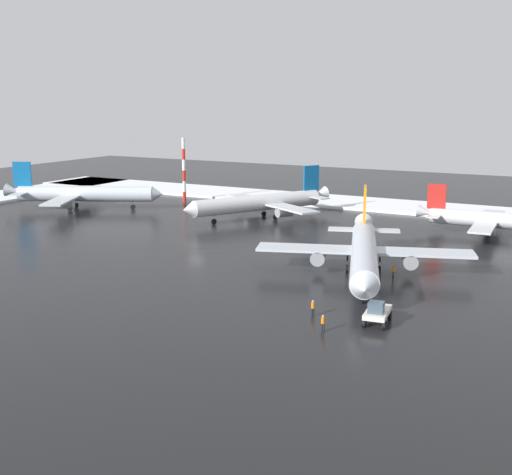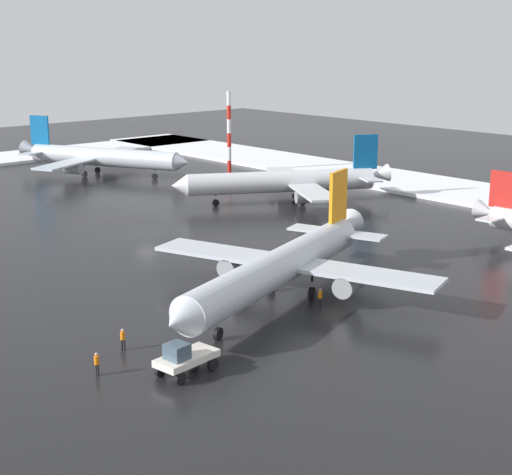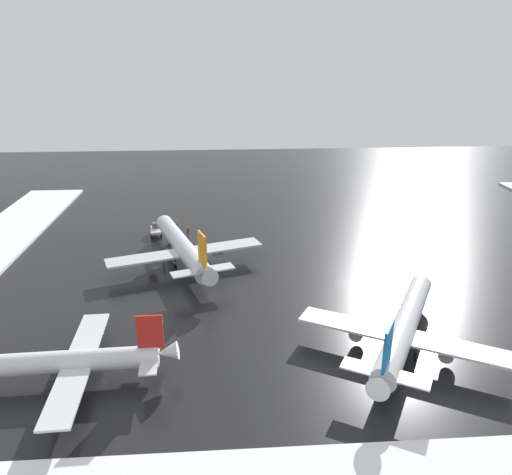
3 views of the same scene
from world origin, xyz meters
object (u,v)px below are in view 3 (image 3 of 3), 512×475
object	(u,v)px
airplane_foreground_jet	(183,247)
ground_crew_beside_wing	(177,223)
airplane_far_rear	(64,362)
pushback_tug	(156,229)
airplane_parked_starboard	(404,327)
ground_crew_mid_apron	(188,229)
ground_crew_by_nose_gear	(164,262)

from	to	relation	value
airplane_foreground_jet	ground_crew_beside_wing	bearing A→B (deg)	-10.83
airplane_far_rear	airplane_foreground_jet	bearing A→B (deg)	-110.81
pushback_tug	ground_crew_beside_wing	world-z (taller)	pushback_tug
airplane_parked_starboard	ground_crew_mid_apron	bearing A→B (deg)	62.83
airplane_far_rear	ground_crew_mid_apron	world-z (taller)	airplane_far_rear
ground_crew_by_nose_gear	ground_crew_mid_apron	bearing A→B (deg)	-117.96
airplane_foreground_jet	airplane_far_rear	xyz separation A→B (m)	(-11.45, -34.19, -0.62)
pushback_tug	ground_crew_mid_apron	distance (m)	6.70
ground_crew_beside_wing	ground_crew_mid_apron	world-z (taller)	same
ground_crew_mid_apron	ground_crew_by_nose_gear	xyz separation A→B (m)	(-3.27, -18.19, 0.00)
airplane_foreground_jet	airplane_far_rear	world-z (taller)	airplane_foreground_jet
ground_crew_by_nose_gear	airplane_far_rear	bearing A→B (deg)	58.59
ground_crew_mid_apron	ground_crew_by_nose_gear	bearing A→B (deg)	-52.31
ground_crew_beside_wing	airplane_parked_starboard	bearing A→B (deg)	29.94
ground_crew_mid_apron	airplane_far_rear	bearing A→B (deg)	-54.54
airplane_parked_starboard	ground_crew_by_nose_gear	world-z (taller)	airplane_parked_starboard
airplane_parked_starboard	airplane_far_rear	size ratio (longest dim) A/B	1.06
airplane_foreground_jet	ground_crew_by_nose_gear	distance (m)	4.41
ground_crew_beside_wing	ground_crew_mid_apron	bearing A→B (deg)	31.68
airplane_foreground_jet	ground_crew_mid_apron	bearing A→B (deg)	-18.13
ground_crew_mid_apron	pushback_tug	bearing A→B (deg)	-125.22
airplane_far_rear	ground_crew_mid_apron	distance (m)	52.26
pushback_tug	ground_crew_by_nose_gear	bearing A→B (deg)	-176.09
airplane_far_rear	ground_crew_beside_wing	xyz separation A→B (m)	(8.54, 54.86, -1.72)
airplane_foreground_jet	ground_crew_mid_apron	size ratio (longest dim) A/B	19.14
airplane_foreground_jet	ground_crew_beside_wing	world-z (taller)	airplane_foreground_jet
airplane_foreground_jet	ground_crew_by_nose_gear	xyz separation A→B (m)	(-3.48, -1.38, -2.34)
ground_crew_mid_apron	airplane_parked_starboard	bearing A→B (deg)	-8.99
airplane_parked_starboard	pushback_tug	size ratio (longest dim) A/B	5.99
ground_crew_beside_wing	ground_crew_by_nose_gear	size ratio (longest dim) A/B	1.00
airplane_parked_starboard	ground_crew_beside_wing	xyz separation A→B (m)	(-33.23, 50.65, -2.16)
airplane_parked_starboard	ground_crew_beside_wing	bearing A→B (deg)	62.97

